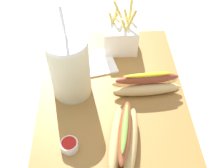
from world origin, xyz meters
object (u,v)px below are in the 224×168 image
object	(u,v)px
soda_cup	(69,68)
fries_basket	(120,35)
hot_dog_1	(146,83)
hot_dog_2	(124,138)
napkin_stack	(94,63)
ketchup_cup_1	(69,145)

from	to	relation	value
soda_cup	fries_basket	world-z (taller)	soda_cup
hot_dog_1	hot_dog_2	size ratio (longest dim) A/B	0.98
fries_basket	hot_dog_2	xyz separation A→B (m)	(-0.33, 0.02, -0.01)
fries_basket	napkin_stack	bearing A→B (deg)	133.65
hot_dog_2	ketchup_cup_1	world-z (taller)	hot_dog_2
hot_dog_1	ketchup_cup_1	size ratio (longest dim) A/B	4.59
hot_dog_1	ketchup_cup_1	xyz separation A→B (m)	(-0.15, 0.18, -0.01)
soda_cup	ketchup_cup_1	world-z (taller)	soda_cup
fries_basket	hot_dog_1	xyz separation A→B (m)	(-0.18, -0.05, -0.02)
hot_dog_1	napkin_stack	size ratio (longest dim) A/B	1.52
soda_cup	fries_basket	xyz separation A→B (m)	(0.17, -0.13, -0.04)
fries_basket	hot_dog_2	distance (m)	0.33
hot_dog_2	hot_dog_1	bearing A→B (deg)	-23.62
fries_basket	hot_dog_1	size ratio (longest dim) A/B	0.79
fries_basket	napkin_stack	world-z (taller)	fries_basket
soda_cup	hot_dog_1	size ratio (longest dim) A/B	1.37
hot_dog_1	napkin_stack	world-z (taller)	hot_dog_1
soda_cup	hot_dog_2	size ratio (longest dim) A/B	1.35
fries_basket	ketchup_cup_1	distance (m)	0.35
fries_basket	hot_dog_2	bearing A→B (deg)	177.37
soda_cup	ketchup_cup_1	xyz separation A→B (m)	(-0.16, -0.00, -0.07)
ketchup_cup_1	napkin_stack	xyz separation A→B (m)	(0.26, -0.05, -0.01)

